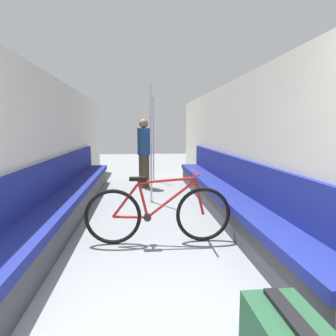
{
  "coord_description": "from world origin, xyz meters",
  "views": [
    {
      "loc": [
        -0.13,
        -1.06,
        1.37
      ],
      "look_at": [
        0.28,
        3.17,
        0.8
      ],
      "focal_mm": 32.0,
      "sensor_mm": 36.0,
      "label": 1
    }
  ],
  "objects_px": {
    "bench_seat_row_left": "(68,199)",
    "grab_pole_far": "(151,146)",
    "bench_seat_row_right": "(224,195)",
    "bicycle": "(158,214)",
    "grab_pole_near": "(153,141)",
    "passenger_standing": "(144,153)"
  },
  "relations": [
    {
      "from": "bench_seat_row_right",
      "to": "grab_pole_near",
      "type": "bearing_deg",
      "value": 108.08
    },
    {
      "from": "bicycle",
      "to": "passenger_standing",
      "type": "xyz_separation_m",
      "value": [
        -0.11,
        3.44,
        0.46
      ]
    },
    {
      "from": "bench_seat_row_left",
      "to": "bench_seat_row_right",
      "type": "bearing_deg",
      "value": 0.0
    },
    {
      "from": "bicycle",
      "to": "grab_pole_far",
      "type": "relative_size",
      "value": 0.82
    },
    {
      "from": "bench_seat_row_left",
      "to": "grab_pole_far",
      "type": "relative_size",
      "value": 2.89
    },
    {
      "from": "grab_pole_far",
      "to": "passenger_standing",
      "type": "distance_m",
      "value": 1.44
    },
    {
      "from": "bench_seat_row_left",
      "to": "grab_pole_far",
      "type": "distance_m",
      "value": 1.74
    },
    {
      "from": "bicycle",
      "to": "grab_pole_far",
      "type": "xyz_separation_m",
      "value": [
        -0.01,
        2.02,
        0.68
      ]
    },
    {
      "from": "grab_pole_near",
      "to": "passenger_standing",
      "type": "relative_size",
      "value": 1.35
    },
    {
      "from": "bench_seat_row_right",
      "to": "bicycle",
      "type": "relative_size",
      "value": 3.55
    },
    {
      "from": "grab_pole_near",
      "to": "bench_seat_row_left",
      "type": "bearing_deg",
      "value": -115.52
    },
    {
      "from": "bench_seat_row_left",
      "to": "grab_pole_far",
      "type": "xyz_separation_m",
      "value": [
        1.31,
        0.86,
        0.75
      ]
    },
    {
      "from": "bench_seat_row_right",
      "to": "grab_pole_far",
      "type": "xyz_separation_m",
      "value": [
        -1.15,
        0.86,
        0.75
      ]
    },
    {
      "from": "bicycle",
      "to": "bench_seat_row_left",
      "type": "bearing_deg",
      "value": 142.48
    },
    {
      "from": "grab_pole_far",
      "to": "bicycle",
      "type": "bearing_deg",
      "value": -89.84
    },
    {
      "from": "grab_pole_far",
      "to": "passenger_standing",
      "type": "bearing_deg",
      "value": 94.41
    },
    {
      "from": "bench_seat_row_right",
      "to": "bicycle",
      "type": "xyz_separation_m",
      "value": [
        -1.14,
        -1.15,
        0.06
      ]
    },
    {
      "from": "bicycle",
      "to": "passenger_standing",
      "type": "bearing_deg",
      "value": 95.63
    },
    {
      "from": "bicycle",
      "to": "grab_pole_near",
      "type": "height_order",
      "value": "grab_pole_near"
    },
    {
      "from": "grab_pole_near",
      "to": "grab_pole_far",
      "type": "relative_size",
      "value": 1.0
    },
    {
      "from": "bench_seat_row_left",
      "to": "grab_pole_far",
      "type": "bearing_deg",
      "value": 33.38
    },
    {
      "from": "grab_pole_far",
      "to": "grab_pole_near",
      "type": "bearing_deg",
      "value": 86.14
    }
  ]
}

